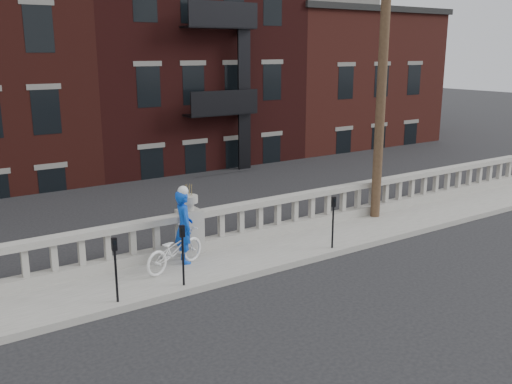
# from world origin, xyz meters

# --- Properties ---
(ground) EXTENTS (120.00, 120.00, 0.00)m
(ground) POSITION_xyz_m (0.00, 0.00, 0.00)
(ground) COLOR black
(ground) RESTS_ON ground
(sidewalk) EXTENTS (32.00, 2.20, 0.15)m
(sidewalk) POSITION_xyz_m (0.00, 3.00, 0.07)
(sidewalk) COLOR gray
(sidewalk) RESTS_ON ground
(balustrade) EXTENTS (28.00, 0.34, 1.03)m
(balustrade) POSITION_xyz_m (0.00, 3.95, 0.64)
(balustrade) COLOR gray
(balustrade) RESTS_ON sidewalk
(planter_pedestal) EXTENTS (0.55, 0.55, 1.76)m
(planter_pedestal) POSITION_xyz_m (0.00, 3.95, 0.83)
(planter_pedestal) COLOR gray
(planter_pedestal) RESTS_ON sidewalk
(lower_level) EXTENTS (80.00, 44.00, 20.80)m
(lower_level) POSITION_xyz_m (0.56, 23.04, 2.63)
(lower_level) COLOR #605E59
(lower_level) RESTS_ON ground
(utility_pole) EXTENTS (1.60, 0.28, 10.00)m
(utility_pole) POSITION_xyz_m (6.20, 3.60, 5.24)
(utility_pole) COLOR #422D1E
(utility_pole) RESTS_ON sidewalk
(parking_meter_b) EXTENTS (0.10, 0.09, 1.36)m
(parking_meter_b) POSITION_xyz_m (-2.61, 2.15, 1.00)
(parking_meter_b) COLOR black
(parking_meter_b) RESTS_ON sidewalk
(parking_meter_c) EXTENTS (0.10, 0.09, 1.36)m
(parking_meter_c) POSITION_xyz_m (-1.11, 2.15, 1.00)
(parking_meter_c) COLOR black
(parking_meter_c) RESTS_ON sidewalk
(parking_meter_d) EXTENTS (0.10, 0.09, 1.36)m
(parking_meter_d) POSITION_xyz_m (3.17, 2.15, 1.00)
(parking_meter_d) COLOR black
(parking_meter_d) RESTS_ON sidewalk
(bicycle) EXTENTS (1.87, 1.18, 0.93)m
(bicycle) POSITION_xyz_m (-0.82, 3.16, 0.61)
(bicycle) COLOR white
(bicycle) RESTS_ON sidewalk
(cyclist) EXTENTS (0.58, 0.73, 1.77)m
(cyclist) POSITION_xyz_m (-0.43, 3.40, 1.04)
(cyclist) COLOR #0C40BC
(cyclist) RESTS_ON sidewalk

